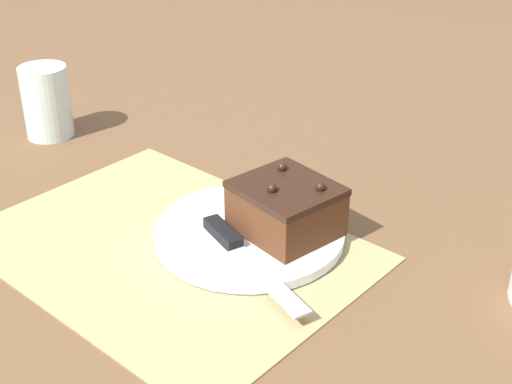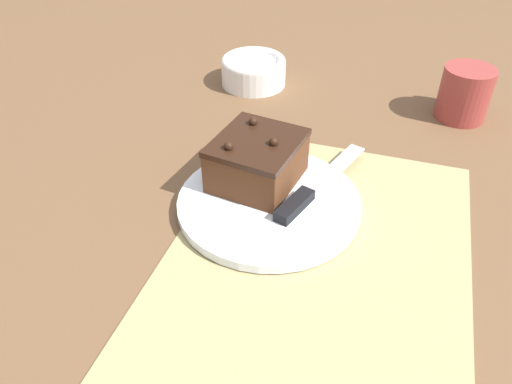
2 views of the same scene
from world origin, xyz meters
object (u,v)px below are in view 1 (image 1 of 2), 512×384
Objects in this scene: serving_knife at (237,248)px; drinking_glass at (47,102)px; cake_plate at (249,233)px; chocolate_cake at (286,208)px.

serving_knife is 0.48m from drinking_glass.
chocolate_cake reaches higher than cake_plate.
drinking_glass is at bearing -179.42° from chocolate_cake.
chocolate_cake is 0.08m from serving_knife.
chocolate_cake is at bearing -171.47° from serving_knife.
cake_plate is 1.16× the size of serving_knife.
drinking_glass is at bearing -80.14° from serving_knife.
chocolate_cake is at bearing 0.58° from drinking_glass.
serving_knife is at bearing -8.26° from drinking_glass.
drinking_glass is at bearing 177.15° from cake_plate.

